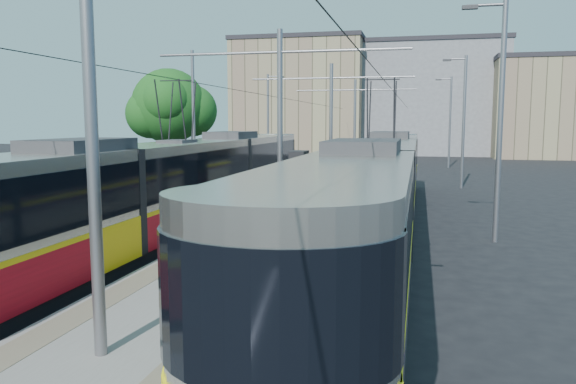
# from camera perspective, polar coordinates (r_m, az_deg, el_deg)

# --- Properties ---
(ground) EXTENTS (160.00, 160.00, 0.00)m
(ground) POSITION_cam_1_polar(r_m,az_deg,el_deg) (13.36, -9.25, -10.53)
(ground) COLOR black
(ground) RESTS_ON ground
(platform) EXTENTS (4.00, 50.00, 0.30)m
(platform) POSITION_cam_1_polar(r_m,az_deg,el_deg) (29.42, 3.42, -0.49)
(platform) COLOR gray
(platform) RESTS_ON ground
(tactile_strip_left) EXTENTS (0.70, 50.00, 0.01)m
(tactile_strip_left) POSITION_cam_1_polar(r_m,az_deg,el_deg) (29.68, 0.67, -0.11)
(tactile_strip_left) COLOR gray
(tactile_strip_left) RESTS_ON platform
(tactile_strip_right) EXTENTS (0.70, 50.00, 0.01)m
(tactile_strip_right) POSITION_cam_1_polar(r_m,az_deg,el_deg) (29.20, 6.23, -0.27)
(tactile_strip_right) COLOR gray
(tactile_strip_right) RESTS_ON platform
(rails) EXTENTS (8.71, 70.00, 0.03)m
(rails) POSITION_cam_1_polar(r_m,az_deg,el_deg) (29.44, 3.42, -0.75)
(rails) COLOR gray
(rails) RESTS_ON ground
(tram_left) EXTENTS (2.43, 29.97, 5.50)m
(tram_left) POSITION_cam_1_polar(r_m,az_deg,el_deg) (20.81, -11.08, 0.57)
(tram_left) COLOR black
(tram_left) RESTS_ON ground
(tram_right) EXTENTS (2.43, 31.41, 5.50)m
(tram_right) POSITION_cam_1_polar(r_m,az_deg,el_deg) (20.16, 9.34, 0.83)
(tram_right) COLOR black
(tram_right) RESTS_ON ground
(catenary) EXTENTS (9.20, 70.00, 7.00)m
(catenary) POSITION_cam_1_polar(r_m,az_deg,el_deg) (26.37, 2.44, 8.17)
(catenary) COLOR slate
(catenary) RESTS_ON platform
(street_lamps) EXTENTS (15.18, 38.22, 8.00)m
(street_lamps) POSITION_cam_1_polar(r_m,az_deg,el_deg) (33.12, 4.66, 7.34)
(street_lamps) COLOR slate
(street_lamps) RESTS_ON ground
(shelter) EXTENTS (0.71, 1.15, 2.53)m
(shelter) POSITION_cam_1_polar(r_m,az_deg,el_deg) (23.87, 1.12, 1.32)
(shelter) COLOR black
(shelter) RESTS_ON platform
(tree) EXTENTS (5.03, 4.65, 7.30)m
(tree) POSITION_cam_1_polar(r_m,az_deg,el_deg) (35.70, -11.42, 8.42)
(tree) COLOR #382314
(tree) RESTS_ON ground
(building_left) EXTENTS (16.32, 12.24, 14.45)m
(building_left) POSITION_cam_1_polar(r_m,az_deg,el_deg) (73.35, 1.43, 9.59)
(building_left) COLOR gray
(building_left) RESTS_ON ground
(building_centre) EXTENTS (18.36, 14.28, 14.05)m
(building_centre) POSITION_cam_1_polar(r_m,az_deg,el_deg) (75.82, 14.15, 9.15)
(building_centre) COLOR gray
(building_centre) RESTS_ON ground
(building_right) EXTENTS (14.28, 10.20, 11.41)m
(building_right) POSITION_cam_1_polar(r_m,az_deg,el_deg) (71.38, 25.60, 7.75)
(building_right) COLOR gray
(building_right) RESTS_ON ground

